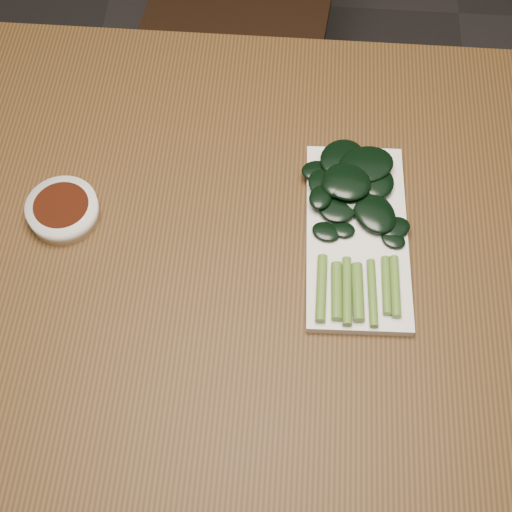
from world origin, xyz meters
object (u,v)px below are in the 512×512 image
object	(u,v)px
table	(247,273)
serving_plate	(357,235)
sauce_bowl	(63,210)
gai_lan	(354,206)

from	to	relation	value
table	serving_plate	xyz separation A→B (m)	(0.15, 0.03, 0.08)
sauce_bowl	serving_plate	xyz separation A→B (m)	(0.40, -0.01, -0.01)
table	sauce_bowl	world-z (taller)	sauce_bowl
table	gai_lan	xyz separation A→B (m)	(0.14, 0.06, 0.10)
table	serving_plate	world-z (taller)	serving_plate
table	gai_lan	bearing A→B (deg)	23.74
gai_lan	serving_plate	bearing A→B (deg)	-80.40
sauce_bowl	table	bearing A→B (deg)	-7.53
serving_plate	gai_lan	xyz separation A→B (m)	(-0.01, 0.03, 0.02)
serving_plate	table	bearing A→B (deg)	-169.05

